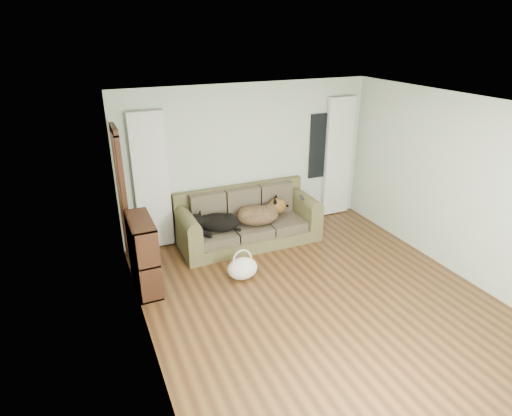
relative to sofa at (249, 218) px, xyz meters
name	(u,v)px	position (x,y,z in m)	size (l,w,h in m)	color
floor	(320,300)	(0.22, -1.97, -0.45)	(5.00, 5.00, 0.00)	#3E2514
ceiling	(333,107)	(0.22, -1.97, 2.15)	(5.00, 5.00, 0.00)	white
wall_back	(248,160)	(0.22, 0.53, 0.85)	(4.50, 0.04, 2.60)	beige
wall_left	(142,248)	(-2.03, -1.97, 0.85)	(0.04, 5.00, 2.60)	beige
wall_right	(460,188)	(2.47, -1.97, 0.85)	(0.04, 5.00, 2.60)	beige
curtain_left	(152,182)	(-1.48, 0.45, 0.70)	(0.55, 0.08, 2.25)	white
curtain_right	(338,158)	(2.02, 0.45, 0.70)	(0.55, 0.08, 2.25)	white
window_pane	(322,146)	(1.67, 0.50, 0.95)	(0.50, 0.03, 1.20)	black
door_casing	(123,201)	(-1.98, 0.07, 0.60)	(0.07, 0.60, 2.10)	black
sofa	(249,218)	(0.00, 0.00, 0.00)	(2.36, 1.02, 0.97)	brown
dog_black_lab	(216,223)	(-0.59, -0.03, 0.03)	(0.67, 0.46, 0.28)	black
dog_shepherd	(260,215)	(0.18, -0.05, 0.04)	(0.77, 0.54, 0.34)	black
tv_remote	(302,197)	(0.93, -0.15, 0.28)	(0.05, 0.19, 0.02)	black
tote_bag	(242,269)	(-0.54, -1.04, -0.29)	(0.45, 0.35, 0.33)	silver
bookshelf	(144,256)	(-1.87, -0.70, 0.05)	(0.32, 0.84, 1.05)	black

